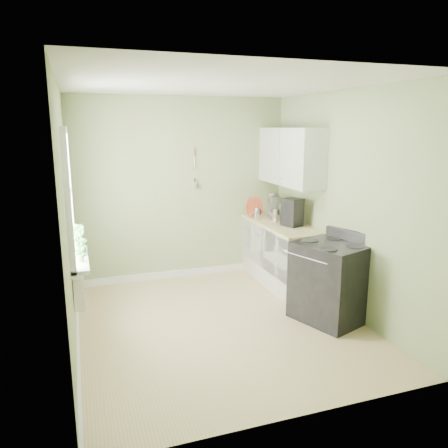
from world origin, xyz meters
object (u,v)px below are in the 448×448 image
object	(u,v)px
stove	(330,281)
coffee_maker	(292,213)
stand_mixer	(275,208)
kettle	(256,213)

from	to	relation	value
stove	coffee_maker	xyz separation A→B (m)	(0.05, 1.10, 0.62)
stove	coffee_maker	distance (m)	1.26
stand_mixer	coffee_maker	distance (m)	0.54
stove	kettle	distance (m)	1.79
stove	kettle	world-z (taller)	kettle
stand_mixer	kettle	bearing A→B (deg)	167.81
coffee_maker	kettle	bearing A→B (deg)	114.94
stove	kettle	size ratio (longest dim) A/B	6.18
stove	stand_mixer	world-z (taller)	stand_mixer
stand_mixer	coffee_maker	size ratio (longest dim) A/B	0.99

